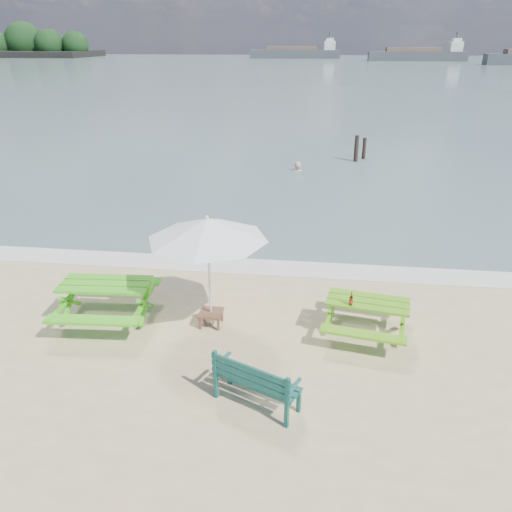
# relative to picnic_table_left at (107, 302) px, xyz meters

# --- Properties ---
(sea) EXTENTS (300.00, 300.00, 0.00)m
(sea) POSITION_rel_picnic_table_left_xyz_m (2.63, 83.26, -0.39)
(sea) COLOR slate
(sea) RESTS_ON ground
(foam_strip) EXTENTS (22.00, 0.90, 0.01)m
(foam_strip) POSITION_rel_picnic_table_left_xyz_m (2.63, 2.86, -0.39)
(foam_strip) COLOR silver
(foam_strip) RESTS_ON ground
(picnic_table_left) EXTENTS (1.85, 2.03, 0.83)m
(picnic_table_left) POSITION_rel_picnic_table_left_xyz_m (0.00, 0.00, 0.00)
(picnic_table_left) COLOR green
(picnic_table_left) RESTS_ON ground
(picnic_table_right) EXTENTS (1.76, 1.90, 0.72)m
(picnic_table_right) POSITION_rel_picnic_table_left_xyz_m (5.03, 0.12, -0.05)
(picnic_table_right) COLOR #5AA018
(picnic_table_right) RESTS_ON ground
(park_bench) EXTENTS (1.40, 0.95, 0.83)m
(park_bench) POSITION_rel_picnic_table_left_xyz_m (3.23, -2.11, -0.14)
(park_bench) COLOR #10423B
(park_bench) RESTS_ON ground
(side_table) EXTENTS (0.45, 0.45, 0.29)m
(side_table) POSITION_rel_picnic_table_left_xyz_m (2.06, 0.07, -0.25)
(side_table) COLOR brown
(side_table) RESTS_ON ground
(patio_umbrella) EXTENTS (2.26, 2.26, 2.21)m
(patio_umbrella) POSITION_rel_picnic_table_left_xyz_m (2.06, 0.07, 1.61)
(patio_umbrella) COLOR silver
(patio_umbrella) RESTS_ON ground
(beer_bottle) EXTENTS (0.07, 0.07, 0.26)m
(beer_bottle) POSITION_rel_picnic_table_left_xyz_m (4.70, -0.08, 0.41)
(beer_bottle) COLOR brown
(beer_bottle) RESTS_ON picnic_table_right
(swimmer) EXTENTS (0.64, 0.44, 1.70)m
(swimmer) POSITION_rel_picnic_table_left_xyz_m (3.10, 12.72, -0.87)
(swimmer) COLOR tan
(swimmer) RESTS_ON ground
(mooring_pilings) EXTENTS (0.58, 0.78, 1.37)m
(mooring_pilings) POSITION_rel_picnic_table_left_xyz_m (5.81, 14.98, 0.05)
(mooring_pilings) COLOR black
(mooring_pilings) RESTS_ON ground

